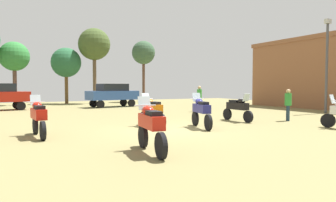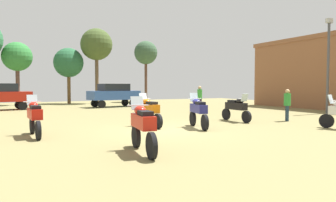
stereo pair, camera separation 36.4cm
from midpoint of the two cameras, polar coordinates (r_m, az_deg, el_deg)
ground_plane at (r=12.99m, az=0.26°, el=-5.25°), size 44.00×52.00×0.02m
motorcycle_1 at (r=13.32m, az=6.39°, el=-1.83°), size 0.77×2.24×1.50m
motorcycle_2 at (r=8.34m, az=-3.45°, el=-4.55°), size 0.62×2.24×1.51m
motorcycle_3 at (r=16.12m, az=13.16°, el=-1.20°), size 0.62×2.20×1.44m
motorcycle_6 at (r=13.62m, az=-2.75°, el=-1.77°), size 0.62×2.13×1.48m
motorcycle_7 at (r=11.89m, az=-22.64°, el=-2.63°), size 0.62×2.22×1.48m
car_1 at (r=27.00m, az=-9.59°, el=1.40°), size 4.54×2.51×2.00m
person_1 at (r=17.01m, az=21.77°, el=-0.28°), size 0.47×0.47×1.64m
person_2 at (r=21.84m, az=6.36°, el=0.82°), size 0.47×0.47×1.81m
tree_1 at (r=33.32m, az=-17.62°, el=6.72°), size 3.00×3.00×5.70m
tree_3 at (r=32.30m, az=-25.84°, el=7.30°), size 2.71×2.71×5.92m
tree_4 at (r=33.09m, az=-12.78°, el=10.06°), size 3.26×3.26×7.73m
tree_6 at (r=35.60m, az=-3.83°, el=8.79°), size 2.64×2.64×6.93m
lamp_post at (r=22.93m, az=27.92°, el=6.67°), size 0.44×0.24×6.20m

